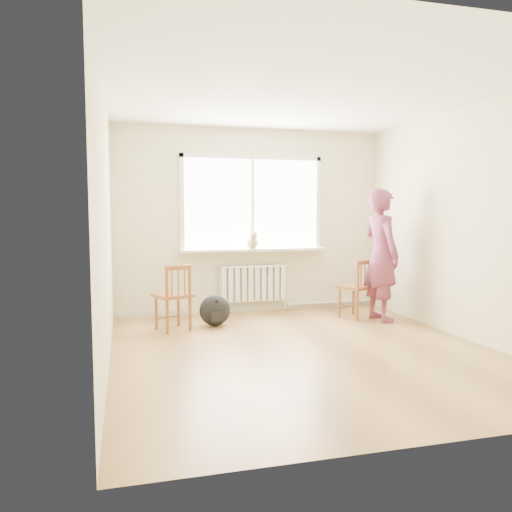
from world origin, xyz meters
TOP-DOWN VIEW (x-y plane):
  - floor at (0.00, 0.00)m, footprint 4.50×4.50m
  - ceiling at (0.00, 0.00)m, footprint 4.50×4.50m
  - back_wall at (0.00, 2.25)m, footprint 4.00×0.01m
  - window at (0.00, 2.22)m, footprint 2.12×0.05m
  - windowsill at (0.00, 2.14)m, footprint 2.15×0.22m
  - radiator at (0.00, 2.16)m, footprint 1.00×0.12m
  - heating_pipe at (1.25, 2.19)m, footprint 1.40×0.04m
  - baseboard at (0.00, 2.23)m, footprint 4.00×0.03m
  - chair_left at (-1.24, 1.27)m, footprint 0.53×0.52m
  - chair_right at (1.31, 1.36)m, footprint 0.54×0.53m
  - person at (1.55, 1.18)m, footprint 0.48×0.69m
  - cat at (-0.05, 2.05)m, footprint 0.19×0.41m
  - backpack at (-0.71, 1.42)m, footprint 0.48×0.42m

SIDE VIEW (x-z plane):
  - floor at x=0.00m, z-range 0.00..0.00m
  - baseboard at x=0.00m, z-range 0.00..0.08m
  - heating_pipe at x=1.25m, z-range 0.06..0.10m
  - backpack at x=-0.71m, z-range 0.00..0.40m
  - chair_right at x=1.31m, z-range 0.00..0.83m
  - chair_left at x=-1.24m, z-range 0.00..0.84m
  - radiator at x=0.00m, z-range 0.16..0.71m
  - person at x=1.55m, z-range 0.00..1.80m
  - windowsill at x=0.00m, z-range 0.91..0.95m
  - cat at x=-0.05m, z-range 0.92..1.20m
  - back_wall at x=0.00m, z-range 0.00..2.70m
  - window at x=0.00m, z-range 0.95..2.37m
  - ceiling at x=0.00m, z-range 2.70..2.70m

